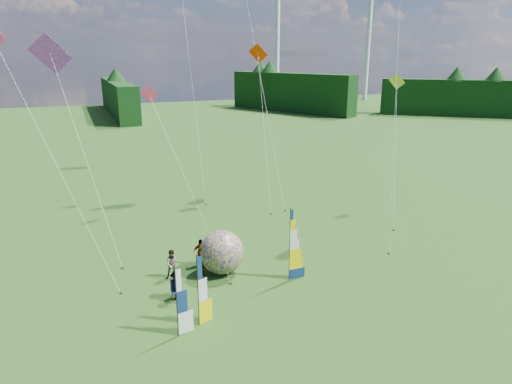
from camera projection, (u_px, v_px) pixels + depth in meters
name	position (u px, v px, depth m)	size (l,w,h in m)	color
ground	(302.00, 311.00, 23.86)	(220.00, 220.00, 0.00)	#344B19
treeline_ring	(305.00, 240.00, 22.70)	(210.00, 210.00, 8.00)	black
turbine_left	(368.00, 46.00, 128.88)	(8.00, 1.20, 30.00)	silver
turbine_right	(277.00, 46.00, 126.12)	(8.00, 1.20, 30.00)	silver
feather_banner_main	(290.00, 245.00, 26.53)	(1.20, 0.10, 4.41)	navy
side_banner_left	(198.00, 292.00, 22.08)	(1.02, 0.10, 3.68)	#FFE000
side_banner_far	(177.00, 303.00, 21.27)	(1.02, 0.10, 3.46)	white
bol_inflatable	(222.00, 252.00, 27.68)	(2.70, 2.70, 2.70)	#15046E
spectator_a	(202.00, 262.00, 27.36)	(0.68, 0.45, 1.86)	#66594C
spectator_b	(173.00, 264.00, 27.10)	(0.88, 0.43, 1.81)	#66594C
spectator_c	(177.00, 285.00, 24.75)	(1.09, 0.41, 1.69)	#66594C
spectator_d	(201.00, 252.00, 28.84)	(1.02, 0.42, 1.74)	#66594C
camp_chair	(176.00, 290.00, 24.85)	(0.63, 0.63, 1.09)	#15284E
kite_whale	(260.00, 66.00, 40.78)	(3.39, 14.91, 23.74)	black
kite_rainbow_delta	(83.00, 139.00, 29.60)	(7.42, 13.06, 15.20)	#FC0819
kite_parafoil	(396.00, 99.00, 31.47)	(8.09, 10.37, 19.77)	#B73D21
small_kite_red	(177.00, 153.00, 35.47)	(4.89, 11.18, 10.97)	#E0355A
small_kite_orange	(264.00, 123.00, 39.38)	(4.49, 9.65, 14.38)	#FF3600
small_kite_yellow	(396.00, 144.00, 36.71)	(6.81, 9.00, 11.81)	yellow
small_kite_pink	(54.00, 152.00, 25.63)	(7.77, 9.75, 15.17)	#EA4171
small_kite_green	(192.00, 82.00, 41.48)	(3.02, 10.93, 20.89)	green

